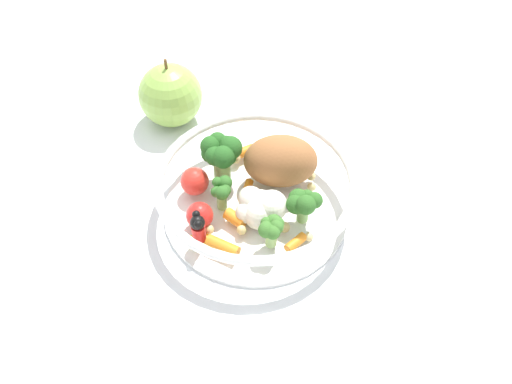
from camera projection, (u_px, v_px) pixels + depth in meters
ground_plane at (248, 203)px, 0.57m from camera, size 2.40×2.40×0.00m
food_container at (257, 187)px, 0.54m from camera, size 0.21×0.21×0.07m
loose_apple at (170, 95)px, 0.63m from camera, size 0.08×0.08×0.09m
folded_napkin at (322, 384)px, 0.44m from camera, size 0.14×0.14×0.01m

